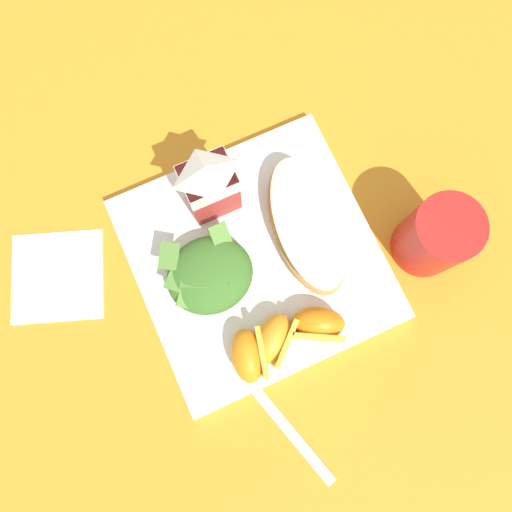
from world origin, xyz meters
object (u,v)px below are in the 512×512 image
object	(u,v)px
white_plate	(256,259)
drinking_red_cup	(436,237)
green_salad_pile	(208,271)
orange_wedge_middle	(274,339)
cheesy_pizza_bread	(307,225)
orange_wedge_rear	(318,325)
orange_wedge_front	(249,355)
milk_carton	(209,184)
metal_fork	(268,405)
paper_napkin	(57,276)

from	to	relation	value
white_plate	drinking_red_cup	bearing A→B (deg)	-19.59
green_salad_pile	white_plate	bearing A→B (deg)	-4.73
orange_wedge_middle	drinking_red_cup	size ratio (longest dim) A/B	0.69
cheesy_pizza_bread	drinking_red_cup	distance (m)	0.15
orange_wedge_rear	green_salad_pile	bearing A→B (deg)	129.65
orange_wedge_front	orange_wedge_rear	world-z (taller)	same
milk_carton	orange_wedge_front	size ratio (longest dim) A/B	1.64
orange_wedge_front	milk_carton	bearing A→B (deg)	78.93
metal_fork	paper_napkin	bearing A→B (deg)	125.03
orange_wedge_middle	orange_wedge_rear	world-z (taller)	same
white_plate	orange_wedge_middle	xyz separation A→B (m)	(-0.02, -0.10, 0.03)
orange_wedge_rear	metal_fork	world-z (taller)	orange_wedge_rear
green_salad_pile	orange_wedge_rear	bearing A→B (deg)	-50.35
white_plate	paper_napkin	xyz separation A→B (m)	(-0.23, 0.08, -0.01)
cheesy_pizza_bread	orange_wedge_front	xyz separation A→B (m)	(-0.12, -0.11, 0.00)
metal_fork	drinking_red_cup	bearing A→B (deg)	20.22
metal_fork	orange_wedge_rear	bearing A→B (deg)	33.70
cheesy_pizza_bread	milk_carton	xyz separation A→B (m)	(-0.09, 0.08, 0.04)
paper_napkin	drinking_red_cup	xyz separation A→B (m)	(0.42, -0.15, 0.05)
white_plate	orange_wedge_front	size ratio (longest dim) A/B	4.19
cheesy_pizza_bread	orange_wedge_middle	distance (m)	0.14
milk_carton	white_plate	bearing A→B (deg)	-78.39
orange_wedge_middle	green_salad_pile	bearing A→B (deg)	110.19
white_plate	orange_wedge_middle	size ratio (longest dim) A/B	4.08
white_plate	orange_wedge_middle	world-z (taller)	orange_wedge_middle
milk_carton	paper_napkin	xyz separation A→B (m)	(-0.21, -0.00, -0.07)
white_plate	green_salad_pile	distance (m)	0.07
orange_wedge_front	paper_napkin	world-z (taller)	orange_wedge_front
white_plate	green_salad_pile	world-z (taller)	green_salad_pile
orange_wedge_front	orange_wedge_middle	size ratio (longest dim) A/B	0.98
white_plate	orange_wedge_rear	xyz separation A→B (m)	(0.03, -0.10, 0.03)
paper_napkin	metal_fork	distance (m)	0.29
drinking_red_cup	cheesy_pizza_bread	bearing A→B (deg)	148.52
drinking_red_cup	white_plate	bearing A→B (deg)	160.41
orange_wedge_front	metal_fork	size ratio (longest dim) A/B	0.36
white_plate	orange_wedge_rear	bearing A→B (deg)	-73.59
milk_carton	orange_wedge_front	distance (m)	0.19
paper_napkin	milk_carton	bearing A→B (deg)	1.19
orange_wedge_middle	orange_wedge_rear	xyz separation A→B (m)	(0.05, -0.01, 0.00)
green_salad_pile	paper_napkin	world-z (taller)	green_salad_pile
paper_napkin	green_salad_pile	bearing A→B (deg)	-24.36
green_salad_pile	metal_fork	size ratio (longest dim) A/B	0.55
metal_fork	orange_wedge_front	bearing A→B (deg)	86.36
milk_carton	orange_wedge_middle	distance (m)	0.19
orange_wedge_middle	drinking_red_cup	xyz separation A→B (m)	(0.21, 0.03, 0.01)
green_salad_pile	milk_carton	size ratio (longest dim) A/B	0.93
metal_fork	drinking_red_cup	distance (m)	0.27
cheesy_pizza_bread	orange_wedge_rear	distance (m)	0.12
green_salad_pile	drinking_red_cup	xyz separation A→B (m)	(0.25, -0.07, 0.01)
white_plate	green_salad_pile	bearing A→B (deg)	175.27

